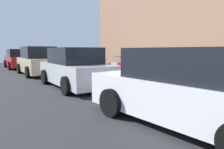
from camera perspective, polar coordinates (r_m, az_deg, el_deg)
ground_plane at (r=9.31m, az=-2.02°, el=-2.35°), size 40.00×40.00×0.00m
sidewalk_curb at (r=10.87m, az=8.98°, el=-0.72°), size 18.00×5.00×0.14m
suitcase_black_0 at (r=6.90m, az=24.01°, el=-2.77°), size 0.44×0.25×0.78m
suitcase_red_1 at (r=7.07m, az=20.06°, el=-1.44°), size 0.46×0.24×1.09m
suitcase_silver_2 at (r=7.42m, az=17.09°, el=-0.90°), size 0.44×0.21×1.10m
suitcase_navy_3 at (r=7.76m, az=14.33°, el=-0.61°), size 0.43×0.27×1.01m
suitcase_olive_4 at (r=8.11m, az=11.66°, el=-0.39°), size 0.47×0.26×0.93m
suitcase_teal_5 at (r=8.42m, az=8.72°, el=-0.41°), size 0.45×0.25×0.88m
suitcase_maroon_6 at (r=8.84m, az=6.81°, el=0.38°), size 0.44×0.26×0.94m
suitcase_black_7 at (r=9.13m, az=4.37°, el=0.22°), size 0.37×0.28×0.89m
suitcase_red_8 at (r=9.43m, az=2.45°, el=0.91°), size 0.40×0.22×1.07m
suitcase_silver_9 at (r=9.89m, az=1.16°, el=1.27°), size 0.49×0.28×1.07m
suitcase_navy_10 at (r=10.35m, az=-0.54°, el=1.19°), size 0.48×0.26×0.71m
suitcase_olive_11 at (r=10.72m, az=-2.47°, el=1.26°), size 0.41×0.20×0.66m
fire_hydrant at (r=11.38m, az=-4.59°, el=2.27°), size 0.39×0.21×0.84m
bollard_post at (r=12.00m, az=-7.19°, el=2.48°), size 0.16×0.16×0.89m
parked_car_white_0 at (r=4.34m, az=20.69°, el=-3.76°), size 4.35×2.24×1.55m
parked_car_silver_1 at (r=8.39m, az=-10.47°, el=1.68°), size 4.33×2.11×1.60m
parked_car_beige_2 at (r=13.19m, az=-20.12°, el=3.45°), size 4.32×2.15×1.72m
parked_car_red_3 at (r=18.67m, az=-24.86°, el=3.97°), size 4.75×2.18×1.59m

